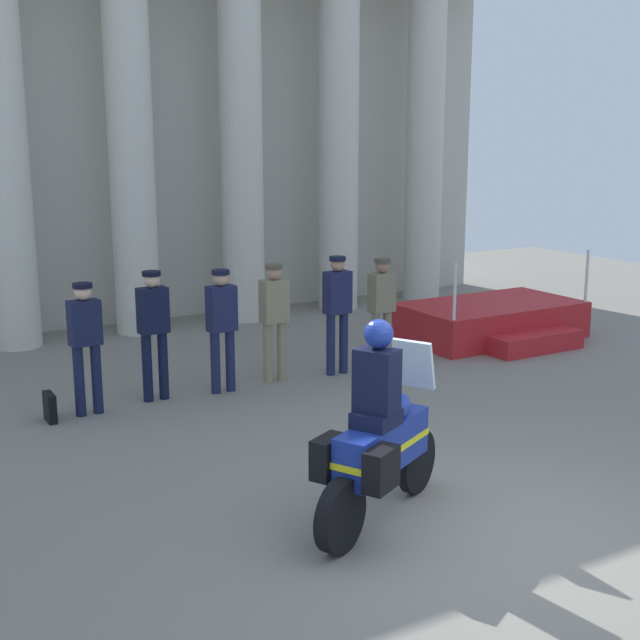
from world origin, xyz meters
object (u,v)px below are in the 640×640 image
(officer_in_row_2, at_px, (222,321))
(officer_in_row_4, at_px, (337,305))
(reviewing_stand, at_px, (493,322))
(officer_in_row_1, at_px, (153,325))
(motorcycle_with_rider, at_px, (379,440))
(briefcase_on_ground, at_px, (50,407))
(officer_in_row_3, at_px, (274,313))
(officer_in_row_5, at_px, (382,303))
(officer_in_row_0, at_px, (85,338))

(officer_in_row_2, xyz_separation_m, officer_in_row_4, (1.80, -0.02, 0.03))
(reviewing_stand, distance_m, officer_in_row_1, 6.21)
(motorcycle_with_rider, distance_m, briefcase_on_ground, 4.77)
(officer_in_row_1, distance_m, officer_in_row_3, 1.76)
(officer_in_row_2, distance_m, officer_in_row_5, 2.65)
(officer_in_row_4, xyz_separation_m, briefcase_on_ground, (-4.13, -0.02, -0.85))
(officer_in_row_1, bearing_deg, briefcase_on_ground, 3.34)
(officer_in_row_1, xyz_separation_m, briefcase_on_ground, (-1.42, -0.16, -0.84))
(reviewing_stand, xyz_separation_m, officer_in_row_5, (-2.60, -0.40, 0.66))
(briefcase_on_ground, bearing_deg, reviewing_stand, 3.92)
(officer_in_row_3, relative_size, officer_in_row_4, 0.97)
(officer_in_row_2, bearing_deg, officer_in_row_4, 176.08)
(officer_in_row_2, xyz_separation_m, officer_in_row_5, (2.65, 0.08, -0.03))
(reviewing_stand, height_order, officer_in_row_5, officer_in_row_5)
(motorcycle_with_rider, bearing_deg, officer_in_row_1, 68.91)
(officer_in_row_2, distance_m, motorcycle_with_rider, 4.40)
(motorcycle_with_rider, bearing_deg, briefcase_on_ground, 86.48)
(officer_in_row_5, bearing_deg, officer_in_row_1, -3.89)
(reviewing_stand, height_order, officer_in_row_3, officer_in_row_3)
(reviewing_stand, xyz_separation_m, officer_in_row_2, (-5.25, -0.48, 0.70))
(officer_in_row_5, distance_m, briefcase_on_ground, 5.04)
(officer_in_row_2, distance_m, briefcase_on_ground, 2.47)
(officer_in_row_2, relative_size, officer_in_row_4, 0.97)
(officer_in_row_3, relative_size, briefcase_on_ground, 4.66)
(officer_in_row_2, bearing_deg, briefcase_on_ground, -2.21)
(reviewing_stand, relative_size, officer_in_row_2, 1.80)
(officer_in_row_3, bearing_deg, reviewing_stand, -178.24)
(officer_in_row_2, bearing_deg, motorcycle_with_rider, 81.18)
(reviewing_stand, height_order, motorcycle_with_rider, motorcycle_with_rider)
(officer_in_row_2, height_order, briefcase_on_ground, officer_in_row_2)
(officer_in_row_0, xyz_separation_m, officer_in_row_4, (3.64, -0.00, 0.03))
(officer_in_row_0, xyz_separation_m, officer_in_row_5, (4.49, 0.10, -0.03))
(reviewing_stand, bearing_deg, officer_in_row_0, -175.96)
(officer_in_row_2, xyz_separation_m, briefcase_on_ground, (-2.33, -0.04, -0.81))
(briefcase_on_ground, bearing_deg, officer_in_row_2, 0.98)
(officer_in_row_5, bearing_deg, reviewing_stand, -174.42)
(officer_in_row_1, relative_size, motorcycle_with_rider, 0.90)
(officer_in_row_1, bearing_deg, officer_in_row_5, 176.11)
(reviewing_stand, xyz_separation_m, officer_in_row_0, (-7.09, -0.50, 0.70))
(officer_in_row_5, xyz_separation_m, briefcase_on_ground, (-4.98, -0.12, -0.78))
(officer_in_row_3, bearing_deg, officer_in_row_4, 169.63)
(officer_in_row_2, relative_size, motorcycle_with_rider, 0.88)
(officer_in_row_1, bearing_deg, officer_in_row_3, 176.01)
(officer_in_row_0, relative_size, officer_in_row_5, 1.03)
(reviewing_stand, height_order, officer_in_row_1, officer_in_row_1)
(officer_in_row_0, relative_size, officer_in_row_2, 1.00)
(officer_in_row_0, xyz_separation_m, officer_in_row_3, (2.68, 0.12, -0.00))
(officer_in_row_0, height_order, motorcycle_with_rider, motorcycle_with_rider)
(officer_in_row_4, bearing_deg, officer_in_row_0, -3.22)
(officer_in_row_4, xyz_separation_m, officer_in_row_5, (0.84, 0.10, -0.07))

